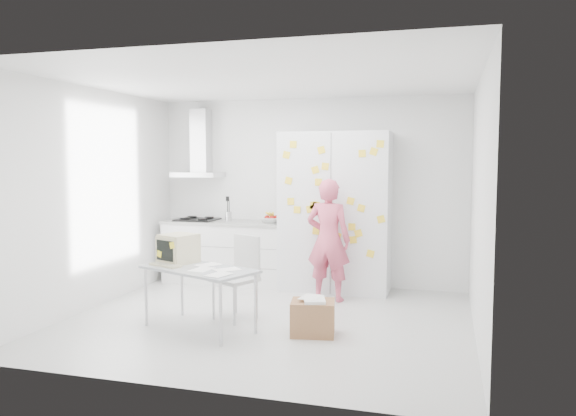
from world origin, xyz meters
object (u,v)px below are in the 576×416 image
(person, at_px, (328,240))
(chair, at_px, (240,272))
(desk, at_px, (185,257))
(cardboard_box, at_px, (313,317))

(person, xyz_separation_m, chair, (-0.81, -1.08, -0.25))
(person, bearing_deg, desk, 54.00)
(person, height_order, desk, person)
(chair, distance_m, cardboard_box, 1.09)
(person, height_order, chair, person)
(chair, bearing_deg, cardboard_box, 3.81)
(person, bearing_deg, chair, 57.64)
(chair, relative_size, cardboard_box, 1.89)
(person, relative_size, cardboard_box, 3.15)
(cardboard_box, bearing_deg, desk, -178.73)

